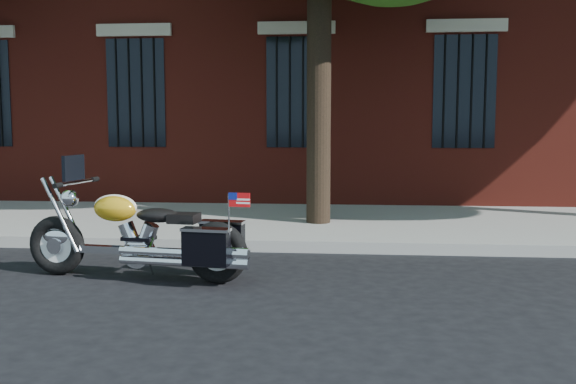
{
  "coord_description": "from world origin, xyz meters",
  "views": [
    {
      "loc": [
        0.91,
        -6.7,
        1.65
      ],
      "look_at": [
        0.23,
        0.8,
        0.83
      ],
      "focal_mm": 40.0,
      "sensor_mm": 36.0,
      "label": 1
    }
  ],
  "objects": [
    {
      "name": "ground",
      "position": [
        0.0,
        0.0,
        0.0
      ],
      "size": [
        120.0,
        120.0,
        0.0
      ],
      "primitive_type": "plane",
      "color": "black",
      "rests_on": "ground"
    },
    {
      "name": "curb",
      "position": [
        0.0,
        1.38,
        0.07
      ],
      "size": [
        40.0,
        0.16,
        0.15
      ],
      "primitive_type": "cube",
      "color": "gray",
      "rests_on": "ground"
    },
    {
      "name": "sidewalk",
      "position": [
        0.0,
        3.26,
        0.07
      ],
      "size": [
        40.0,
        3.6,
        0.15
      ],
      "primitive_type": "cube",
      "color": "gray",
      "rests_on": "ground"
    },
    {
      "name": "motorcycle",
      "position": [
        -1.17,
        -0.25,
        0.44
      ],
      "size": [
        2.53,
        0.93,
        1.3
      ],
      "rotation": [
        0.0,
        0.0,
        -0.13
      ],
      "color": "black",
      "rests_on": "ground"
    }
  ]
}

